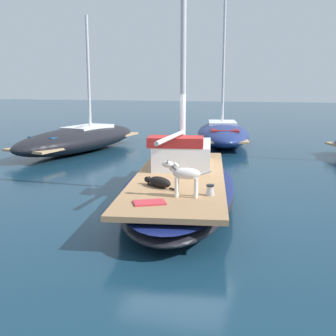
% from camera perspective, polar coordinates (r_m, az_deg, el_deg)
% --- Properties ---
extents(ground_plane, '(120.00, 120.00, 0.00)m').
position_cam_1_polar(ground_plane, '(10.08, 1.58, -4.57)').
color(ground_plane, '#143347').
extents(sailboat_main, '(3.75, 7.57, 0.66)m').
position_cam_1_polar(sailboat_main, '(10.00, 1.59, -2.73)').
color(sailboat_main, black).
rests_on(sailboat_main, ground).
extents(mast_main, '(0.14, 2.27, 7.73)m').
position_cam_1_polar(mast_main, '(10.56, 1.90, 18.87)').
color(mast_main, silver).
rests_on(mast_main, sailboat_main).
extents(cabin_house, '(1.77, 2.44, 0.84)m').
position_cam_1_polar(cabin_house, '(10.96, 1.98, 2.08)').
color(cabin_house, silver).
rests_on(cabin_house, sailboat_main).
extents(dog_black, '(0.86, 0.56, 0.22)m').
position_cam_1_polar(dog_black, '(8.72, -1.28, -1.88)').
color(dog_black, black).
rests_on(dog_black, sailboat_main).
extents(dog_white, '(0.94, 0.29, 0.70)m').
position_cam_1_polar(dog_white, '(7.90, 2.18, -0.92)').
color(dog_white, silver).
rests_on(dog_white, sailboat_main).
extents(deck_winch, '(0.16, 0.16, 0.21)m').
position_cam_1_polar(deck_winch, '(8.10, 5.70, -3.02)').
color(deck_winch, '#B7B7BC').
rests_on(deck_winch, sailboat_main).
extents(deck_towel, '(0.66, 0.58, 0.03)m').
position_cam_1_polar(deck_towel, '(7.56, -2.52, -4.67)').
color(deck_towel, '#C6333D').
rests_on(deck_towel, sailboat_main).
extents(moored_boat_far_astern, '(3.63, 7.06, 7.43)m').
position_cam_1_polar(moored_boat_far_astern, '(19.99, 7.37, 4.74)').
color(moored_boat_far_astern, navy).
rests_on(moored_boat_far_astern, ground).
extents(moored_boat_port_side, '(3.39, 7.70, 5.53)m').
position_cam_1_polar(moored_boat_port_side, '(17.98, -11.79, 3.93)').
color(moored_boat_port_side, black).
rests_on(moored_boat_port_side, ground).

